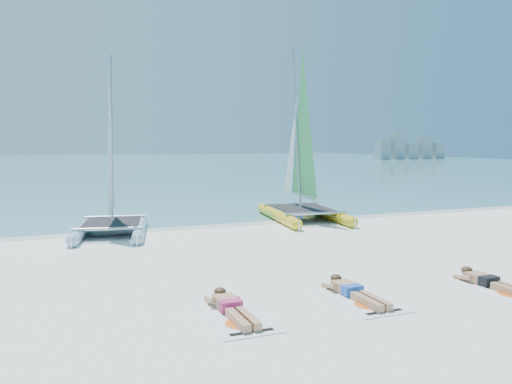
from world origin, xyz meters
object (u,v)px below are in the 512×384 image
at_px(sunbather_c, 490,281).
at_px(catamaran_blue, 111,178).
at_px(catamaran_yellow, 299,162).
at_px(towel_a, 235,317).
at_px(sunbather_a, 231,307).
at_px(towel_c, 498,289).
at_px(towel_b, 359,300).
at_px(sunbather_b, 353,291).

bearing_deg(sunbather_c, catamaran_blue, 125.39).
xyz_separation_m(catamaran_yellow, towel_a, (-5.92, -9.48, -2.11)).
relative_size(sunbather_a, towel_c, 0.93).
bearing_deg(catamaran_blue, towel_c, -44.08).
bearing_deg(towel_b, towel_a, -179.74).
bearing_deg(catamaran_blue, sunbather_c, -43.50).
xyz_separation_m(sunbather_a, towel_c, (5.26, -0.65, -0.11)).
height_order(sunbather_b, towel_c, sunbather_b).
bearing_deg(towel_c, sunbather_b, 166.95).
height_order(sunbather_a, towel_c, sunbather_a).
height_order(catamaran_blue, sunbather_c, catamaran_blue).
height_order(towel_a, sunbather_a, sunbather_a).
height_order(towel_a, towel_b, same).
bearing_deg(catamaran_yellow, towel_c, -86.39).
distance_m(catamaran_blue, towel_c, 11.23).
relative_size(catamaran_yellow, towel_a, 3.64).
bearing_deg(catamaran_blue, towel_b, -57.03).
bearing_deg(sunbather_b, sunbather_c, -9.36).
bearing_deg(catamaran_yellow, sunbather_c, -86.47).
height_order(towel_b, sunbather_b, sunbather_b).
height_order(towel_a, sunbather_c, sunbather_c).
relative_size(sunbather_a, sunbather_c, 1.00).
bearing_deg(sunbather_c, towel_c, -90.00).
distance_m(catamaran_blue, sunbather_a, 8.68).
distance_m(catamaran_yellow, sunbather_c, 9.98).
distance_m(towel_a, sunbather_b, 2.40).
xyz_separation_m(towel_a, towel_b, (2.39, 0.01, 0.00)).
xyz_separation_m(sunbather_a, sunbather_b, (2.39, 0.01, 0.00)).
bearing_deg(catamaran_yellow, sunbather_a, -115.11).
height_order(towel_a, towel_c, same).
distance_m(catamaran_blue, towel_a, 8.89).
relative_size(sunbather_b, towel_c, 0.93).
relative_size(catamaran_blue, towel_c, 3.19).
bearing_deg(towel_a, sunbather_a, 90.00).
height_order(towel_a, sunbather_b, sunbather_b).
bearing_deg(sunbather_a, catamaran_blue, 97.23).
bearing_deg(towel_b, sunbather_c, -5.59).
relative_size(towel_a, sunbather_a, 1.07).
bearing_deg(catamaran_yellow, towel_b, -103.03).
bearing_deg(towel_c, sunbather_a, 172.91).
relative_size(catamaran_blue, catamaran_yellow, 0.88).
distance_m(sunbather_a, towel_b, 2.40).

